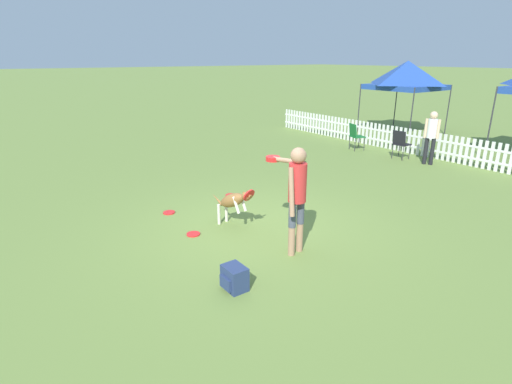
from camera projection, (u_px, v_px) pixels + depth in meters
ground_plane at (260, 229)px, 7.38m from camera, size 240.00×240.00×0.00m
handler_person at (295, 188)px, 6.16m from camera, size 1.09×0.51×1.74m
leaping_dog at (233, 201)px, 7.28m from camera, size 1.08×0.39×0.85m
frisbee_near_handler at (193, 234)px, 7.13m from camera, size 0.24×0.24×0.02m
frisbee_near_dog at (231, 195)px, 9.13m from camera, size 0.24×0.24×0.02m
frisbee_midfield at (169, 213)px, 8.11m from camera, size 0.24×0.24×0.02m
backpack_on_grass at (234, 278)px, 5.42m from camera, size 0.34×0.30×0.34m
picket_fence at (473, 153)px, 11.46m from camera, size 16.78×0.04×0.81m
folding_chair_blue_left at (401, 142)px, 12.21m from camera, size 0.45×0.47×0.90m
folding_chair_green_right at (355, 134)px, 13.42m from camera, size 0.54×0.56×0.90m
canopy_tent_main at (407, 75)px, 15.90m from camera, size 2.52×2.52×2.87m
spectator_standing at (431, 133)px, 11.50m from camera, size 0.38×0.27×1.55m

